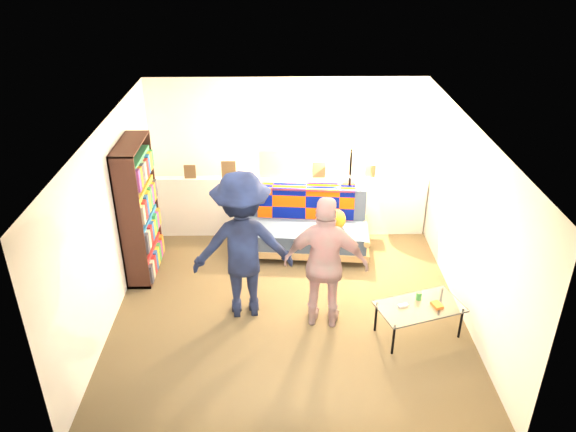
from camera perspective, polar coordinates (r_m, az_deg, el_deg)
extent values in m
plane|color=brown|center=(7.73, 0.04, -8.30)|extent=(5.00, 5.00, 0.00)
cube|color=silver|center=(9.37, -0.19, 6.82)|extent=(4.50, 0.10, 2.40)
cube|color=silver|center=(7.41, -17.63, -0.54)|extent=(0.10, 5.00, 2.40)
cube|color=silver|center=(7.47, 17.58, -0.29)|extent=(0.10, 5.00, 2.40)
cube|color=white|center=(6.61, 0.05, 8.77)|extent=(4.50, 5.00, 0.10)
cube|color=silver|center=(9.01, -0.13, 1.06)|extent=(4.45, 0.15, 1.00)
cube|color=brown|center=(8.84, -9.93, 4.45)|extent=(0.18, 0.02, 0.22)
cube|color=brown|center=(8.76, -6.05, 4.69)|extent=(0.22, 0.02, 0.28)
cube|color=white|center=(8.69, -1.46, 5.26)|extent=(0.45, 0.02, 0.45)
cube|color=brown|center=(8.75, 3.15, 4.71)|extent=(0.20, 0.02, 0.26)
cube|color=brown|center=(8.85, 8.34, 4.52)|extent=(0.16, 0.02, 0.20)
cube|color=#AC8553|center=(8.67, 1.67, -2.71)|extent=(2.02, 1.05, 0.10)
cube|color=#32425B|center=(8.54, 1.67, -1.88)|extent=(1.91, 0.88, 0.25)
cube|color=#32425B|center=(8.73, 1.83, 1.12)|extent=(1.86, 0.41, 0.58)
cylinder|color=#AC8553|center=(8.62, -4.45, -1.00)|extent=(0.17, 0.88, 0.09)
cylinder|color=#AC8553|center=(8.56, 7.89, -1.45)|extent=(0.17, 0.88, 0.09)
cube|color=navy|center=(8.66, 1.80, 0.88)|extent=(1.49, 0.24, 0.53)
cube|color=navy|center=(8.65, 1.87, 2.98)|extent=(1.51, 0.39, 0.03)
sphere|color=orange|center=(8.40, 4.85, -0.35)|extent=(0.31, 0.31, 0.31)
cube|color=black|center=(8.11, -16.02, 0.58)|extent=(0.02, 0.99, 1.98)
cube|color=black|center=(7.66, -15.74, -1.07)|extent=(0.33, 0.02, 1.98)
cube|color=black|center=(8.49, -14.27, 2.08)|extent=(0.33, 0.02, 1.98)
cube|color=black|center=(7.69, -15.85, 7.08)|extent=(0.33, 0.99, 0.02)
cube|color=black|center=(8.54, -14.18, -5.19)|extent=(0.33, 0.99, 0.04)
cube|color=black|center=(8.29, -14.58, -2.25)|extent=(0.33, 0.95, 0.02)
cube|color=black|center=(8.07, -14.96, 0.59)|extent=(0.33, 0.95, 0.02)
cube|color=black|center=(7.88, -15.37, 3.57)|extent=(0.33, 0.95, 0.02)
cube|color=red|center=(8.44, -14.19, -4.06)|extent=(0.24, 0.92, 0.33)
cube|color=#276DAB|center=(8.20, -14.57, -1.19)|extent=(0.24, 0.92, 0.31)
cube|color=yellow|center=(7.99, -14.96, 1.71)|extent=(0.24, 0.92, 0.33)
cube|color=#359259|center=(7.81, -15.37, 4.75)|extent=(0.24, 0.92, 0.31)
cylinder|color=black|center=(6.84, 10.65, -12.27)|extent=(0.04, 0.04, 0.41)
cylinder|color=black|center=(7.27, 17.13, -10.42)|extent=(0.04, 0.04, 0.41)
cylinder|color=black|center=(7.14, 8.92, -10.12)|extent=(0.04, 0.04, 0.41)
cylinder|color=black|center=(7.55, 15.21, -8.50)|extent=(0.04, 0.04, 0.41)
cube|color=silver|center=(7.06, 13.25, -8.92)|extent=(1.15, 0.85, 0.02)
cube|color=silver|center=(6.99, 11.60, -8.90)|extent=(0.13, 0.09, 0.03)
cube|color=orange|center=(7.08, 14.90, -8.75)|extent=(0.14, 0.17, 0.04)
cylinder|color=green|center=(7.13, 13.15, -7.89)|extent=(0.09, 0.09, 0.10)
cylinder|color=black|center=(9.13, 5.97, -2.18)|extent=(0.25, 0.25, 0.03)
cylinder|color=black|center=(8.78, 6.21, 2.12)|extent=(0.04, 0.04, 1.55)
sphere|color=#FFC672|center=(8.54, 5.64, 6.05)|extent=(0.13, 0.13, 0.13)
sphere|color=#FFC672|center=(8.51, 7.33, 6.35)|extent=(0.13, 0.13, 0.13)
sphere|color=#FFC672|center=(8.58, 6.41, 7.10)|extent=(0.13, 0.13, 0.13)
imported|color=black|center=(6.98, -4.62, -3.06)|extent=(1.34, 0.86, 1.96)
imported|color=#D68A8F|center=(6.82, 3.87, -4.87)|extent=(1.09, 0.60, 1.76)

